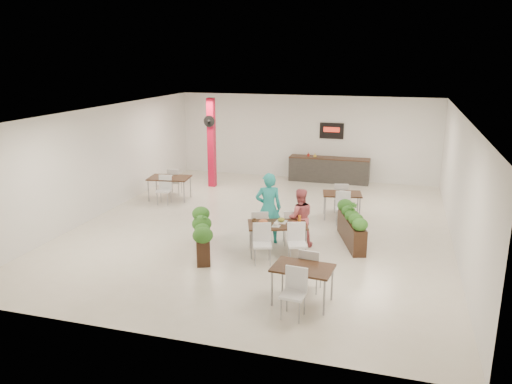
% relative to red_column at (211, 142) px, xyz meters
% --- Properties ---
extents(ground, '(12.00, 12.00, 0.00)m').
position_rel_red_column_xyz_m(ground, '(3.00, -3.79, -1.64)').
color(ground, beige).
rests_on(ground, ground).
extents(room_shell, '(10.10, 12.10, 3.22)m').
position_rel_red_column_xyz_m(room_shell, '(3.00, -3.79, 0.36)').
color(room_shell, white).
rests_on(room_shell, ground).
extents(red_column, '(0.40, 0.41, 3.20)m').
position_rel_red_column_xyz_m(red_column, '(0.00, 0.00, 0.00)').
color(red_column, '#BA0C2B').
rests_on(red_column, ground).
extents(service_counter, '(3.00, 0.64, 2.20)m').
position_rel_red_column_xyz_m(service_counter, '(4.00, 1.86, -1.15)').
color(service_counter, '#2A2725').
rests_on(service_counter, ground).
extents(main_table, '(1.69, 1.93, 0.92)m').
position_rel_red_column_xyz_m(main_table, '(3.84, -5.60, -1.01)').
color(main_table, black).
rests_on(main_table, ground).
extents(diner_man, '(0.77, 0.63, 1.83)m').
position_rel_red_column_xyz_m(diner_man, '(3.45, -4.94, -0.73)').
color(diner_man, teal).
rests_on(diner_man, ground).
extents(diner_woman, '(0.86, 0.77, 1.48)m').
position_rel_red_column_xyz_m(diner_woman, '(4.25, -4.94, -0.90)').
color(diner_woman, '#CF5C64').
rests_on(diner_woman, ground).
extents(planter_left, '(1.02, 1.79, 1.00)m').
position_rel_red_column_xyz_m(planter_left, '(2.10, -6.07, -1.13)').
color(planter_left, black).
rests_on(planter_left, ground).
extents(planter_right, '(0.93, 1.97, 1.07)m').
position_rel_red_column_xyz_m(planter_right, '(5.50, -4.41, -1.13)').
color(planter_right, black).
rests_on(planter_right, ground).
extents(side_table_a, '(1.43, 1.66, 0.92)m').
position_rel_red_column_xyz_m(side_table_a, '(-0.74, -2.00, -1.00)').
color(side_table_a, black).
rests_on(side_table_a, ground).
extents(side_table_b, '(1.22, 1.67, 0.92)m').
position_rel_red_column_xyz_m(side_table_b, '(5.00, -2.39, -1.02)').
color(side_table_b, black).
rests_on(side_table_b, ground).
extents(side_table_c, '(1.20, 1.65, 0.92)m').
position_rel_red_column_xyz_m(side_table_c, '(4.93, -7.91, -1.02)').
color(side_table_c, black).
rests_on(side_table_c, ground).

